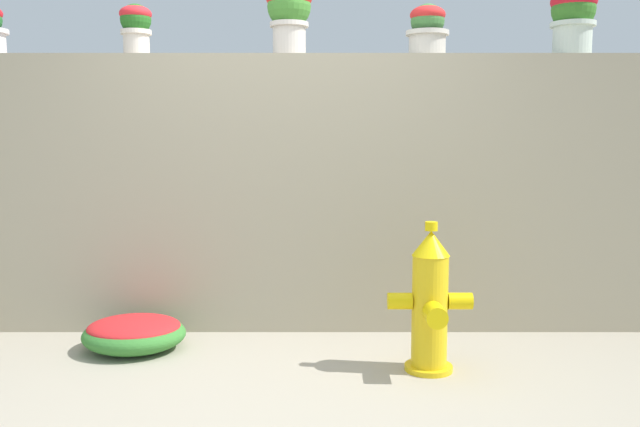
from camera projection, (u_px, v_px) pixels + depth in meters
name	position (u px, v px, depth m)	size (l,w,h in m)	color
ground_plane	(271.00, 394.00, 3.41)	(24.00, 24.00, 0.00)	#A39986
stone_wall	(282.00, 194.00, 4.54)	(6.74, 0.35, 1.86)	#9F947C
potted_plant_2	(133.00, 25.00, 4.38)	(0.21, 0.21, 0.34)	beige
potted_plant_3	(286.00, 12.00, 4.42)	(0.31, 0.31, 0.48)	beige
potted_plant_4	(425.00, 28.00, 4.43)	(0.29, 0.29, 0.35)	beige
potted_plant_5	(570.00, 16.00, 4.42)	(0.30, 0.30, 0.45)	silver
fire_hydrant	(427.00, 304.00, 3.71)	(0.48, 0.39, 0.85)	yellow
flower_bush_left	(131.00, 332.00, 4.11)	(0.64, 0.57, 0.21)	#387D31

